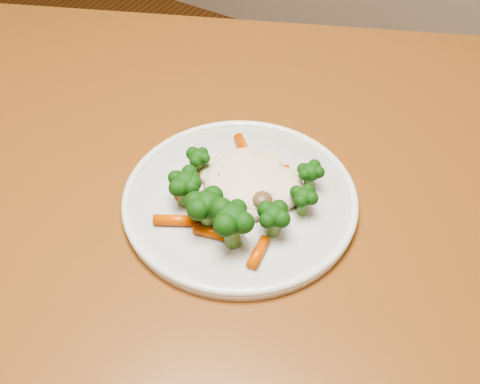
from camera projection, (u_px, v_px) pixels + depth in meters
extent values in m
cube|color=brown|center=(240.00, 196.00, 0.73)|extent=(1.31, 1.12, 0.04)
cube|color=brown|center=(23.00, 190.00, 1.25)|extent=(0.08, 0.08, 0.71)
cylinder|color=white|center=(240.00, 201.00, 0.68)|extent=(0.27, 0.27, 0.01)
ellipsoid|color=beige|center=(247.00, 176.00, 0.67)|extent=(0.11, 0.10, 0.04)
ellipsoid|color=black|center=(186.00, 189.00, 0.66)|extent=(0.04, 0.04, 0.04)
ellipsoid|color=black|center=(208.00, 213.00, 0.63)|extent=(0.05, 0.05, 0.05)
ellipsoid|color=black|center=(232.00, 228.00, 0.62)|extent=(0.06, 0.06, 0.05)
ellipsoid|color=black|center=(273.00, 222.00, 0.63)|extent=(0.04, 0.04, 0.04)
ellipsoid|color=black|center=(303.00, 202.00, 0.65)|extent=(0.04, 0.04, 0.03)
ellipsoid|color=black|center=(310.00, 178.00, 0.68)|extent=(0.04, 0.04, 0.03)
ellipsoid|color=black|center=(199.00, 163.00, 0.70)|extent=(0.04, 0.04, 0.03)
ellipsoid|color=black|center=(185.00, 191.00, 0.66)|extent=(0.04, 0.04, 0.04)
cylinder|color=#E25405|center=(244.00, 151.00, 0.73)|extent=(0.05, 0.04, 0.01)
cylinder|color=#E25405|center=(273.00, 169.00, 0.70)|extent=(0.04, 0.03, 0.01)
cylinder|color=#E25405|center=(295.00, 191.00, 0.68)|extent=(0.04, 0.03, 0.01)
cylinder|color=#E25405|center=(188.00, 186.00, 0.68)|extent=(0.01, 0.04, 0.01)
cylinder|color=#E25405|center=(177.00, 220.00, 0.65)|extent=(0.05, 0.03, 0.01)
cylinder|color=#E25405|center=(211.00, 232.00, 0.64)|extent=(0.04, 0.02, 0.01)
cylinder|color=#E25405|center=(258.00, 252.00, 0.62)|extent=(0.02, 0.04, 0.01)
cylinder|color=#E25405|center=(260.00, 184.00, 0.67)|extent=(0.01, 0.05, 0.01)
cylinder|color=#E25405|center=(254.00, 164.00, 0.69)|extent=(0.04, 0.04, 0.01)
cylinder|color=#E25405|center=(241.00, 160.00, 0.71)|extent=(0.03, 0.05, 0.01)
ellipsoid|color=brown|center=(253.00, 187.00, 0.66)|extent=(0.02, 0.02, 0.02)
ellipsoid|color=brown|center=(262.00, 200.00, 0.65)|extent=(0.02, 0.02, 0.02)
ellipsoid|color=brown|center=(222.00, 178.00, 0.67)|extent=(0.02, 0.02, 0.01)
cube|color=beige|center=(249.00, 156.00, 0.70)|extent=(0.03, 0.03, 0.01)
cube|color=beige|center=(271.00, 162.00, 0.69)|extent=(0.03, 0.03, 0.01)
cube|color=beige|center=(234.00, 163.00, 0.69)|extent=(0.02, 0.02, 0.01)
cube|color=beige|center=(247.00, 158.00, 0.70)|extent=(0.03, 0.03, 0.01)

